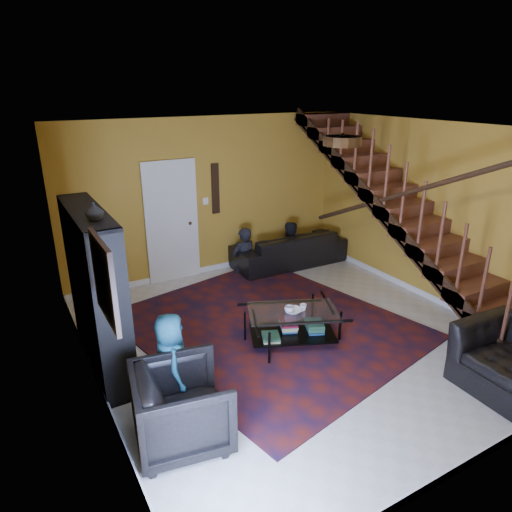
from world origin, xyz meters
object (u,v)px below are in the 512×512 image
(armchair_left, at_px, (182,407))
(coffee_table, at_px, (293,324))
(bookshelf, at_px, (97,294))
(sofa, at_px, (289,248))

(armchair_left, relative_size, coffee_table, 0.65)
(bookshelf, distance_m, armchair_left, 1.86)
(sofa, height_order, armchair_left, armchair_left)
(bookshelf, height_order, sofa, bookshelf)
(bookshelf, bearing_deg, armchair_left, -78.45)
(bookshelf, xyz_separation_m, coffee_table, (2.33, -0.71, -0.70))
(coffee_table, bearing_deg, armchair_left, -152.57)
(sofa, distance_m, coffee_table, 2.86)
(bookshelf, relative_size, coffee_table, 1.46)
(bookshelf, xyz_separation_m, armchair_left, (0.35, -1.74, -0.56))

